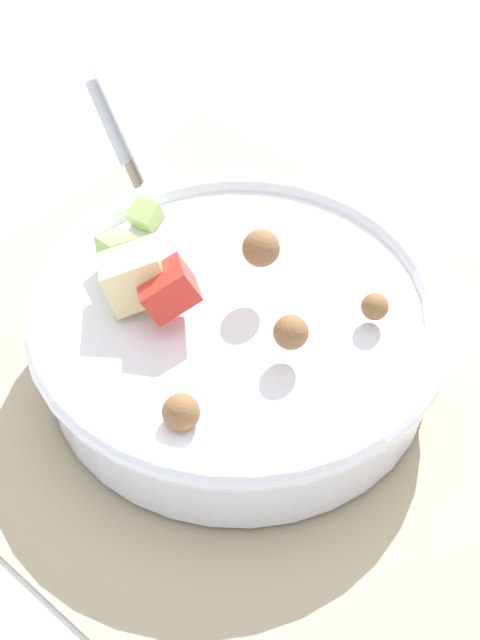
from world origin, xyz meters
TOP-DOWN VIEW (x-y plane):
  - ground_plane at (0.00, 0.00)m, footprint 2.40×2.40m
  - placemat at (0.00, 0.00)m, footprint 0.44×0.36m
  - salad_bowl at (-0.02, -0.00)m, footprint 0.25×0.25m
  - serving_spoon at (-0.20, 0.10)m, footprint 0.21×0.13m

SIDE VIEW (x-z plane):
  - ground_plane at x=0.00m, z-range 0.00..0.00m
  - placemat at x=0.00m, z-range 0.00..0.01m
  - serving_spoon at x=-0.20m, z-range 0.00..0.02m
  - salad_bowl at x=-0.02m, z-range -0.01..0.09m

